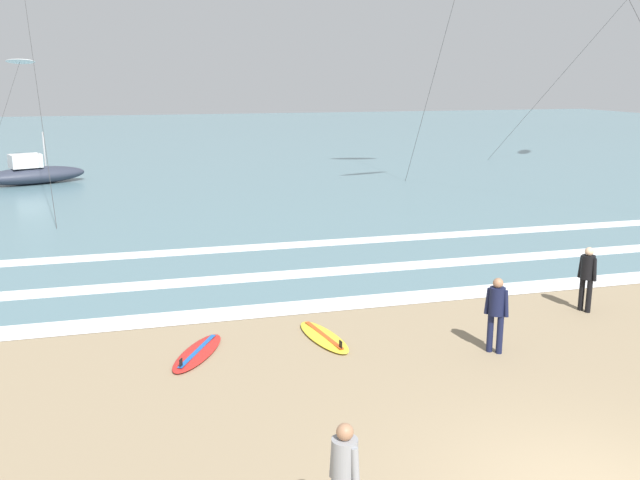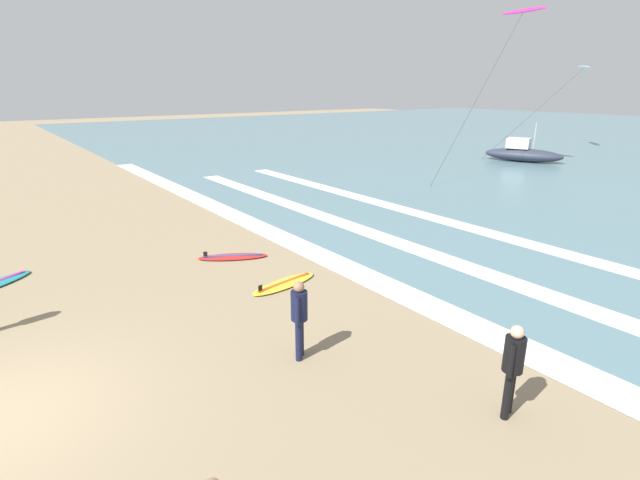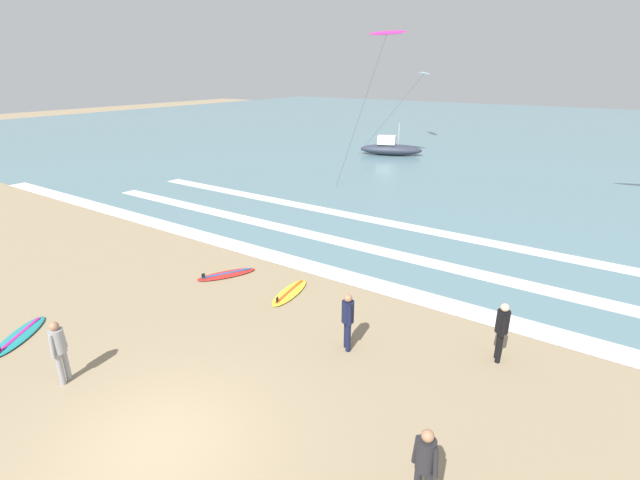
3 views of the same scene
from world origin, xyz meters
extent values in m
cube|color=white|center=(-1.89, 8.71, 0.01)|extent=(47.58, 0.98, 0.01)
cube|color=white|center=(1.24, 11.59, 0.01)|extent=(38.72, 0.85, 0.01)
cube|color=white|center=(1.06, 15.04, 0.01)|extent=(38.73, 0.86, 0.01)
cylinder|color=black|center=(4.67, 6.76, 0.41)|extent=(0.13, 0.13, 0.82)
cylinder|color=black|center=(4.74, 6.57, 0.41)|extent=(0.13, 0.13, 0.82)
cylinder|color=black|center=(4.71, 6.67, 1.11)|extent=(0.32, 0.32, 0.58)
cylinder|color=black|center=(4.64, 6.84, 1.08)|extent=(0.13, 0.16, 0.56)
cylinder|color=black|center=(4.77, 6.49, 1.08)|extent=(0.13, 0.16, 0.56)
sphere|color=#DBB28E|center=(4.71, 6.67, 1.49)|extent=(0.21, 0.21, 0.21)
cylinder|color=#141938|center=(1.25, 5.00, 0.41)|extent=(0.13, 0.13, 0.82)
cylinder|color=#141938|center=(1.39, 4.87, 0.41)|extent=(0.13, 0.13, 0.82)
cylinder|color=#141938|center=(1.32, 4.93, 1.11)|extent=(0.32, 0.32, 0.58)
cylinder|color=#141938|center=(1.18, 5.06, 1.08)|extent=(0.16, 0.16, 0.56)
cylinder|color=#141938|center=(1.45, 4.80, 1.08)|extent=(0.16, 0.16, 0.56)
sphere|color=#9E7051|center=(1.32, 4.93, 1.49)|extent=(0.21, 0.21, 0.21)
ellipsoid|color=yellow|center=(-1.88, 6.58, 0.04)|extent=(0.95, 2.17, 0.09)
cube|color=#D84C19|center=(-1.88, 6.58, 0.09)|extent=(0.41, 1.78, 0.01)
cube|color=black|center=(-1.74, 5.77, 0.17)|extent=(0.04, 0.12, 0.16)
ellipsoid|color=red|center=(-4.61, 6.41, 0.04)|extent=(1.52, 2.14, 0.09)
cube|color=#1959B2|center=(-4.61, 6.41, 0.09)|extent=(0.93, 1.62, 0.01)
cube|color=black|center=(-4.99, 5.69, 0.17)|extent=(0.07, 0.11, 0.16)
ellipsoid|color=#CC2384|center=(-10.01, 28.79, 9.37)|extent=(3.25, 1.03, 0.43)
cylinder|color=#333333|center=(-9.28, 24.32, 4.68)|extent=(1.48, 8.95, 9.38)
ellipsoid|color=white|center=(-12.16, 41.42, 6.45)|extent=(2.61, 2.98, 0.43)
cylinder|color=#333333|center=(-12.68, 36.05, 3.23)|extent=(1.06, 10.75, 6.47)
ellipsoid|color=#2D3342|center=(-10.70, 31.86, 0.45)|extent=(5.46, 3.47, 0.90)
cube|color=silver|center=(-11.07, 31.72, 1.25)|extent=(1.80, 1.57, 0.70)
cylinder|color=#B2B2B2|center=(-10.14, 32.08, 1.80)|extent=(0.08, 0.08, 1.80)
camera|label=1|loc=(-5.66, -7.00, 5.57)|focal=38.76mm
camera|label=2|loc=(8.17, 0.43, 5.06)|focal=26.82mm
camera|label=3|loc=(6.58, -3.99, 6.93)|focal=25.79mm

